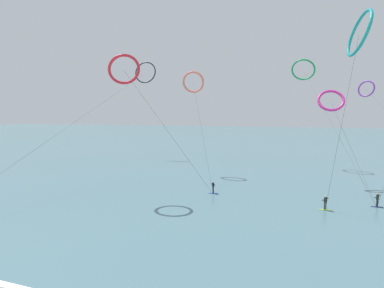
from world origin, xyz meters
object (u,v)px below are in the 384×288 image
(kite_violet, at_px, (366,89))
(surfer_lime, at_px, (325,204))
(kite_coral, at_px, (193,82))
(kite_magenta, at_px, (331,101))
(kite_charcoal, at_px, (145,73))
(kite_emerald, at_px, (303,70))
(kite_crimson, at_px, (124,70))
(kite_teal, at_px, (359,33))
(surfer_cobalt, at_px, (213,188))
(surfer_navy, at_px, (377,201))

(kite_violet, bearing_deg, surfer_lime, -68.96)
(kite_coral, bearing_deg, surfer_lime, 133.12)
(kite_magenta, distance_m, kite_charcoal, 43.51)
(kite_coral, bearing_deg, kite_violet, -163.64)
(surfer_lime, height_order, kite_emerald, kite_emerald)
(kite_magenta, bearing_deg, kite_crimson, -152.04)
(kite_magenta, bearing_deg, kite_teal, -89.96)
(surfer_cobalt, bearing_deg, surfer_lime, 76.38)
(kite_violet, bearing_deg, kite_emerald, -131.91)
(kite_crimson, relative_size, kite_coral, 1.00)
(kite_coral, height_order, kite_emerald, kite_emerald)
(surfer_navy, bearing_deg, kite_emerald, 49.92)
(surfer_navy, height_order, kite_magenta, kite_magenta)
(kite_magenta, relative_size, kite_crimson, 0.79)
(kite_coral, xyz_separation_m, kite_charcoal, (-15.60, 15.35, 4.11))
(kite_magenta, distance_m, kite_crimson, 30.97)
(kite_crimson, height_order, kite_coral, kite_crimson)
(kite_crimson, distance_m, kite_violet, 47.93)
(kite_crimson, bearing_deg, surfer_navy, 146.89)
(kite_crimson, bearing_deg, surfer_lime, 141.82)
(kite_violet, bearing_deg, kite_crimson, -97.83)
(kite_teal, bearing_deg, kite_emerald, 178.22)
(surfer_navy, relative_size, surfer_cobalt, 1.00)
(surfer_cobalt, height_order, kite_violet, kite_violet)
(kite_charcoal, bearing_deg, surfer_cobalt, -52.86)
(kite_crimson, bearing_deg, surfer_cobalt, 158.31)
(surfer_cobalt, xyz_separation_m, kite_violet, (26.46, 26.51, 14.86))
(kite_emerald, bearing_deg, kite_teal, 109.38)
(surfer_cobalt, xyz_separation_m, kite_charcoal, (-21.67, 29.50, 19.86))
(kite_teal, height_order, kite_crimson, kite_teal)
(kite_teal, height_order, kite_coral, kite_teal)
(surfer_cobalt, bearing_deg, kite_magenta, 123.33)
(kite_charcoal, bearing_deg, kite_magenta, -26.11)
(surfer_navy, height_order, surfer_cobalt, same)
(kite_charcoal, bearing_deg, surfer_navy, -35.72)
(surfer_cobalt, bearing_deg, kite_charcoal, -141.83)
(surfer_navy, bearing_deg, surfer_lime, 151.01)
(surfer_lime, height_order, kite_charcoal, kite_charcoal)
(kite_crimson, bearing_deg, kite_charcoal, -108.73)
(kite_coral, relative_size, kite_charcoal, 0.35)
(kite_violet, relative_size, kite_emerald, 1.65)
(kite_crimson, height_order, kite_charcoal, kite_charcoal)
(surfer_lime, height_order, kite_coral, kite_coral)
(surfer_lime, height_order, surfer_navy, same)
(surfer_lime, distance_m, kite_coral, 30.85)
(kite_coral, bearing_deg, surfer_cobalt, 108.75)
(kite_violet, relative_size, kite_charcoal, 0.90)
(surfer_lime, distance_m, kite_emerald, 34.96)
(kite_teal, xyz_separation_m, kite_violet, (10.64, 30.65, -3.65))
(surfer_navy, distance_m, kite_emerald, 33.27)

